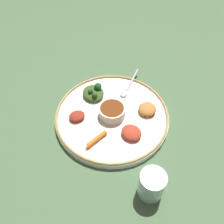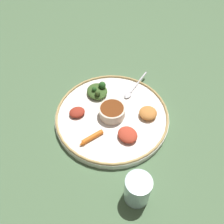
{
  "view_description": "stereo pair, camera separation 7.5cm",
  "coord_description": "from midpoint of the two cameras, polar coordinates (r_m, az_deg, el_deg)",
  "views": [
    {
      "loc": [
        -0.48,
        -0.22,
        0.68
      ],
      "look_at": [
        0.0,
        0.0,
        0.04
      ],
      "focal_mm": 41.06,
      "sensor_mm": 36.0,
      "label": 1
    },
    {
      "loc": [
        -0.44,
        -0.29,
        0.68
      ],
      "look_at": [
        0.0,
        0.0,
        0.04
      ],
      "focal_mm": 41.06,
      "sensor_mm": 36.0,
      "label": 2
    }
  ],
  "objects": [
    {
      "name": "greens_pile",
      "position": [
        0.9,
        -0.85,
        4.64
      ],
      "size": [
        0.1,
        0.11,
        0.04
      ],
      "color": "#385623",
      "rests_on": "platter"
    },
    {
      "name": "mound_squash",
      "position": [
        0.85,
        10.54,
        -0.37
      ],
      "size": [
        0.07,
        0.07,
        0.03
      ],
      "primitive_type": "ellipsoid",
      "rotation": [
        0.0,
        0.0,
        2.84
      ],
      "color": "#C67A38",
      "rests_on": "platter"
    },
    {
      "name": "spoon",
      "position": [
        0.92,
        6.75,
        5.05
      ],
      "size": [
        0.16,
        0.02,
        0.01
      ],
      "color": "silver",
      "rests_on": "platter"
    },
    {
      "name": "ground_plane",
      "position": [
        0.86,
        2.49,
        -1.67
      ],
      "size": [
        2.4,
        2.4,
        0.0
      ],
      "primitive_type": "plane",
      "color": "#4C6B47"
    },
    {
      "name": "platter_rim",
      "position": [
        0.84,
        2.54,
        -0.66
      ],
      "size": [
        0.37,
        0.37,
        0.01
      ],
      "primitive_type": "torus",
      "color": "tan",
      "rests_on": "platter"
    },
    {
      "name": "mound_berbere_red",
      "position": [
        0.79,
        6.23,
        -5.2
      ],
      "size": [
        0.07,
        0.08,
        0.03
      ],
      "primitive_type": "ellipsoid",
      "rotation": [
        0.0,
        0.0,
        1.28
      ],
      "color": "#B73D28",
      "rests_on": "platter"
    },
    {
      "name": "carrot_near_spoon",
      "position": [
        0.78,
        -1.81,
        -6.03
      ],
      "size": [
        0.09,
        0.05,
        0.01
      ],
      "color": "orange",
      "rests_on": "platter"
    },
    {
      "name": "drinking_glass",
      "position": [
        0.7,
        8.86,
        -17.07
      ],
      "size": [
        0.07,
        0.07,
        0.09
      ],
      "color": "silver",
      "rests_on": "ground_plane"
    },
    {
      "name": "mound_beet",
      "position": [
        0.84,
        -5.28,
        -0.2
      ],
      "size": [
        0.07,
        0.07,
        0.02
      ],
      "primitive_type": "ellipsoid",
      "rotation": [
        0.0,
        0.0,
        5.63
      ],
      "color": "maroon",
      "rests_on": "platter"
    },
    {
      "name": "platter",
      "position": [
        0.85,
        2.51,
        -1.23
      ],
      "size": [
        0.38,
        0.38,
        0.02
      ],
      "primitive_type": "cylinder",
      "color": "white",
      "rests_on": "ground_plane"
    },
    {
      "name": "center_bowl",
      "position": [
        0.83,
        2.58,
        0.05
      ],
      "size": [
        0.09,
        0.09,
        0.04
      ],
      "color": "beige",
      "rests_on": "platter"
    }
  ]
}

